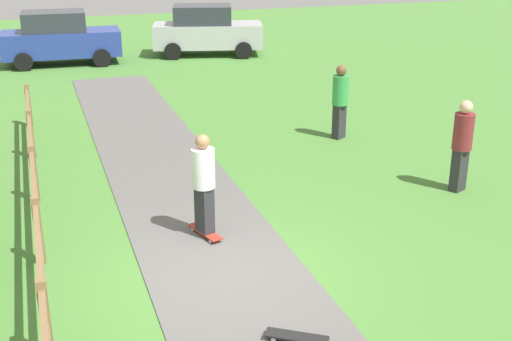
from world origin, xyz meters
TOP-DOWN VIEW (x-y plane):
  - ground_plane at (0.00, 0.00)m, footprint 60.00×60.00m
  - asphalt_path at (0.00, 0.00)m, footprint 2.40×28.00m
  - wooden_fence at (-2.60, 0.00)m, footprint 0.12×18.12m
  - skater_riding at (0.02, 1.35)m, footprint 0.48×0.82m
  - skateboard_loose at (0.34, -1.93)m, footprint 0.78×0.61m
  - bystander_green at (4.48, 5.53)m, footprint 0.52×0.52m
  - bystander_maroon at (5.24, 1.74)m, footprint 0.50×0.50m
  - parked_car_blue at (-1.33, 16.94)m, footprint 4.29×2.18m
  - parked_car_silver at (4.21, 16.95)m, footprint 4.50×2.79m

SIDE VIEW (x-z plane):
  - ground_plane at x=0.00m, z-range 0.00..0.00m
  - asphalt_path at x=0.00m, z-range 0.00..0.02m
  - skateboard_loose at x=0.34m, z-range 0.05..0.13m
  - wooden_fence at x=-2.60m, z-range 0.12..1.22m
  - parked_car_blue at x=-1.33m, z-range 0.00..1.92m
  - parked_car_silver at x=4.21m, z-range 0.00..1.92m
  - bystander_green at x=4.48m, z-range 0.10..1.89m
  - bystander_maroon at x=5.24m, z-range 0.10..1.91m
  - skater_riding at x=0.02m, z-range 0.12..1.89m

